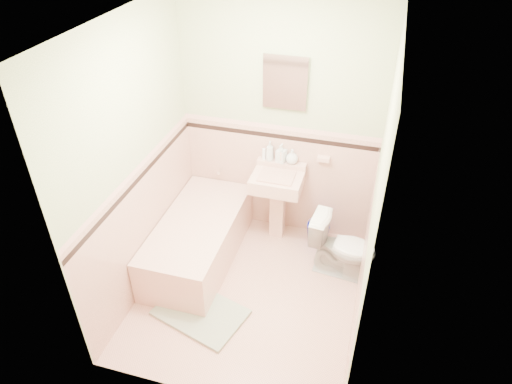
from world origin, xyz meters
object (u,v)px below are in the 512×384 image
(bathtub, at_px, (198,241))
(soap_bottle_right, at_px, (292,156))
(sink, at_px, (276,207))
(toilet, at_px, (343,247))
(soap_bottle_mid, at_px, (281,153))
(medicine_cabinet, at_px, (285,82))
(bucket, at_px, (318,234))
(soap_bottle_left, at_px, (270,151))
(shoe, at_px, (194,304))

(bathtub, height_order, soap_bottle_right, soap_bottle_right)
(bathtub, bearing_deg, sink, 37.93)
(bathtub, xyz_separation_m, sink, (0.68, 0.53, 0.18))
(toilet, bearing_deg, bathtub, 104.21)
(soap_bottle_mid, height_order, toilet, soap_bottle_mid)
(soap_bottle_mid, bearing_deg, medicine_cabinet, 77.16)
(medicine_cabinet, xyz_separation_m, bucket, (0.45, -0.19, -1.58))
(soap_bottle_left, height_order, soap_bottle_right, soap_bottle_left)
(sink, distance_m, toilet, 0.82)
(medicine_cabinet, bearing_deg, sink, -90.00)
(medicine_cabinet, distance_m, soap_bottle_left, 0.75)
(bathtub, height_order, toilet, toilet)
(sink, xyz_separation_m, bucket, (0.45, 0.02, -0.28))
(medicine_cabinet, bearing_deg, soap_bottle_right, -15.99)
(shoe, bearing_deg, sink, 69.89)
(medicine_cabinet, relative_size, soap_bottle_right, 2.88)
(soap_bottle_left, xyz_separation_m, soap_bottle_mid, (0.12, 0.00, -0.01))
(bathtub, bearing_deg, shoe, -72.65)
(soap_bottle_left, distance_m, shoe, 1.68)
(sink, xyz_separation_m, toilet, (0.75, -0.34, -0.08))
(soap_bottle_left, distance_m, soap_bottle_right, 0.23)
(soap_bottle_left, xyz_separation_m, shoe, (-0.35, -1.37, -0.91))
(bathtub, height_order, medicine_cabinet, medicine_cabinet)
(bathtub, bearing_deg, bucket, 25.90)
(toilet, bearing_deg, sink, 72.21)
(sink, distance_m, soap_bottle_mid, 0.59)
(medicine_cabinet, bearing_deg, bathtub, -132.58)
(soap_bottle_left, height_order, soap_bottle_mid, soap_bottle_left)
(bathtub, distance_m, soap_bottle_mid, 1.22)
(bathtub, distance_m, bucket, 1.27)
(soap_bottle_mid, distance_m, bucket, 0.97)
(bathtub, bearing_deg, soap_bottle_mid, 46.53)
(toilet, bearing_deg, soap_bottle_right, 57.63)
(soap_bottle_right, bearing_deg, shoe, -112.91)
(soap_bottle_mid, relative_size, shoe, 1.43)
(soap_bottle_mid, distance_m, soap_bottle_right, 0.11)
(bucket, xyz_separation_m, shoe, (-0.93, -1.21, -0.06))
(medicine_cabinet, bearing_deg, bucket, -22.58)
(soap_bottle_right, height_order, bucket, soap_bottle_right)
(soap_bottle_left, bearing_deg, toilet, -30.58)
(sink, height_order, soap_bottle_right, soap_bottle_right)
(sink, distance_m, shoe, 1.33)
(sink, distance_m, soap_bottle_right, 0.57)
(bathtub, relative_size, soap_bottle_mid, 7.46)
(sink, relative_size, shoe, 5.70)
(medicine_cabinet, xyz_separation_m, toilet, (0.75, -0.55, -1.38))
(medicine_cabinet, relative_size, bucket, 1.90)
(shoe, bearing_deg, medicine_cabinet, 72.91)
(sink, bearing_deg, soap_bottle_left, 125.32)
(sink, bearing_deg, bucket, 2.64)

